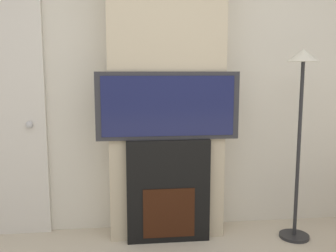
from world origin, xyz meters
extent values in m
cube|color=silver|center=(0.00, 2.03, 1.35)|extent=(6.00, 0.06, 2.70)
cube|color=beige|center=(0.00, 1.85, 1.35)|extent=(0.96, 0.30, 2.70)
cube|color=black|center=(0.00, 1.70, 0.43)|extent=(0.69, 0.14, 0.86)
cube|color=#33160A|center=(0.00, 1.63, 0.26)|extent=(0.43, 0.01, 0.41)
cube|color=#2D2D33|center=(0.00, 1.70, 1.14)|extent=(1.16, 0.06, 0.55)
cube|color=#191E4C|center=(0.00, 1.67, 1.14)|extent=(1.06, 0.01, 0.48)
cylinder|color=#262628|center=(1.08, 1.61, 0.01)|extent=(0.25, 0.25, 0.03)
cylinder|color=#262628|center=(1.08, 1.61, 0.76)|extent=(0.03, 0.03, 1.46)
cone|color=silver|center=(1.08, 1.61, 1.54)|extent=(0.25, 0.25, 0.10)
sphere|color=silver|center=(-1.14, 1.94, 0.97)|extent=(0.06, 0.06, 0.06)
camera|label=1|loc=(-0.34, -1.28, 1.42)|focal=40.00mm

